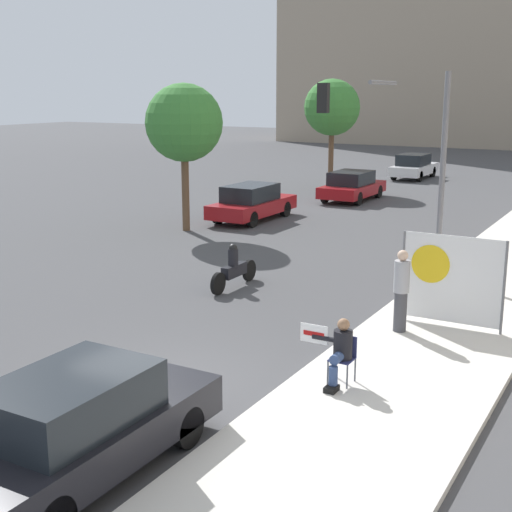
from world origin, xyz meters
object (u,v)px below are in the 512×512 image
Objects in this scene: parked_car_curbside at (78,426)px; car_on_road_nearest at (252,202)px; protest_banner at (451,279)px; traffic_light_pole at (396,137)px; car_on_road_midblock at (352,186)px; car_on_road_distant at (414,166)px; jogger_on_sidewalk at (401,290)px; motorcycle_on_road at (234,269)px; street_tree_near_curb at (184,123)px; street_tree_midblock at (332,108)px; pedestrian_behind at (432,267)px; seated_protester at (340,350)px.

parked_car_curbside is 0.97× the size of car_on_road_nearest.
traffic_light_pole reaches higher than protest_banner.
car_on_road_midblock is 9.96m from car_on_road_distant.
jogger_on_sidewalk is at bearing -134.60° from protest_banner.
jogger_on_sidewalk is 0.39× the size of car_on_road_nearest.
motorcycle_on_road is 9.04m from street_tree_near_curb.
jogger_on_sidewalk is 5.43m from motorcycle_on_road.
parked_car_curbside is 30.43m from street_tree_midblock.
jogger_on_sidewalk is at bearing -62.52° from street_tree_midblock.
street_tree_near_curb reaches higher than protest_banner.
car_on_road_distant is at bearing 161.48° from pedestrian_behind.
car_on_road_midblock is at bearing 116.66° from traffic_light_pole.
traffic_light_pole is 0.96× the size of street_tree_midblock.
protest_banner reaches higher than car_on_road_midblock.
protest_banner reaches higher than motorcycle_on_road.
parked_car_curbside is 20.07m from car_on_road_nearest.
car_on_road_nearest reaches higher than car_on_road_midblock.
motorcycle_on_road is 20.72m from street_tree_midblock.
parked_car_curbside is (-2.81, -8.61, -0.45)m from protest_banner.
pedestrian_behind is 0.29× the size of street_tree_midblock.
street_tree_near_curb is 0.95× the size of street_tree_midblock.
street_tree_midblock is (-5.80, 19.53, 3.77)m from motorcycle_on_road.
pedestrian_behind reaches higher than motorcycle_on_road.
street_tree_near_curb reaches higher than car_on_road_distant.
street_tree_midblock is (-1.10, 10.41, 3.57)m from car_on_road_nearest.
street_tree_midblock is (-2.62, 3.36, 3.59)m from car_on_road_midblock.
traffic_light_pole is 1.02× the size of street_tree_near_curb.
street_tree_near_curb is at bearing -97.16° from car_on_road_distant.
seated_protester is 0.26× the size of car_on_road_nearest.
motorcycle_on_road is at bearing -45.98° from street_tree_near_curb.
traffic_light_pole is (-1.95, 4.99, 2.91)m from jogger_on_sidewalk.
jogger_on_sidewalk reaches higher than motorcycle_on_road.
seated_protester is at bearing -44.75° from street_tree_near_curb.
seated_protester is 17.11m from car_on_road_nearest.
seated_protester is 15.76m from street_tree_near_curb.
car_on_road_midblock is (1.52, 7.05, -0.02)m from car_on_road_nearest.
street_tree_near_curb is (-2.53, -20.14, 3.29)m from car_on_road_distant.
car_on_road_distant reaches higher than car_on_road_midblock.
car_on_road_nearest is at bearing -83.98° from street_tree_midblock.
traffic_light_pole reaches higher than car_on_road_distant.
jogger_on_sidewalk is at bearing 75.76° from parked_car_curbside.
traffic_light_pole is 18.46m from street_tree_midblock.
street_tree_midblock is (-0.01, 13.54, 0.27)m from street_tree_near_curb.
car_on_road_midblock is at bearing 132.45° from seated_protester.
pedestrian_behind is 0.37× the size of car_on_road_nearest.
car_on_road_nearest is 0.79× the size of street_tree_midblock.
car_on_road_midblock is 5.57m from street_tree_midblock.
street_tree_near_curb is (-2.61, -10.18, 3.32)m from car_on_road_midblock.
car_on_road_nearest is (-7.92, 5.70, -3.22)m from traffic_light_pole.
street_tree_midblock is (-9.00, 28.86, 3.54)m from parked_car_curbside.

